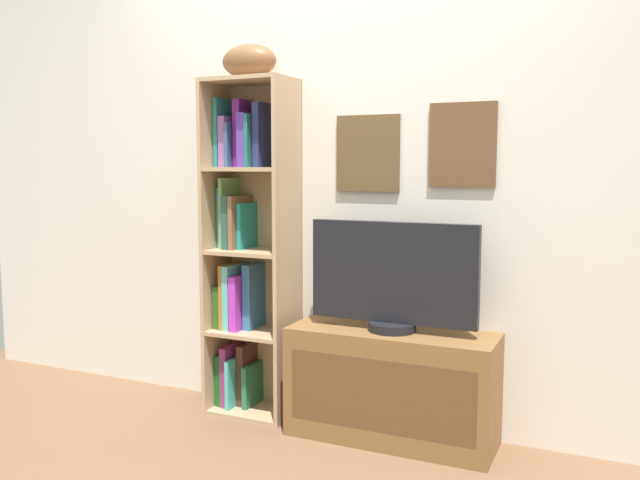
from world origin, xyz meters
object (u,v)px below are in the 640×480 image
(football, at_px, (249,61))
(tv_stand, at_px, (391,385))
(television, at_px, (393,277))
(bookshelf, at_px, (247,251))

(football, height_order, tv_stand, football)
(football, height_order, television, football)
(bookshelf, distance_m, television, 0.81)
(football, distance_m, television, 1.27)
(bookshelf, xyz_separation_m, football, (0.05, -0.03, 0.95))
(football, xyz_separation_m, tv_stand, (0.76, -0.03, -1.52))
(television, bearing_deg, tv_stand, -90.00)
(football, xyz_separation_m, television, (0.76, -0.03, -1.02))
(bookshelf, height_order, football, football)
(bookshelf, height_order, tv_stand, bookshelf)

